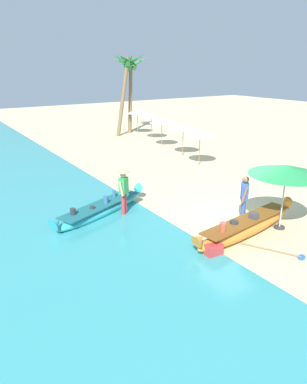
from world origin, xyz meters
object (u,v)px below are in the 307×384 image
object	(u,v)px
boat_cyan_midground	(101,209)
cooler_box	(213,251)
boat_orange_foreground	(247,227)
person_tourist_customer	(244,197)
person_vendor_hatted	(124,189)
patio_umbrella_large	(287,170)
palm_tree_leaning_seaward	(131,70)
paddle	(280,252)
palm_tree_tall_inland	(127,69)

from	to	relation	value
boat_cyan_midground	cooler_box	distance (m)	4.62
boat_orange_foreground	cooler_box	world-z (taller)	boat_orange_foreground
boat_cyan_midground	person_tourist_customer	distance (m)	5.01
person_vendor_hatted	cooler_box	bearing A→B (deg)	-80.29
boat_orange_foreground	person_tourist_customer	distance (m)	1.20
patio_umbrella_large	cooler_box	bearing A→B (deg)	-175.51
palm_tree_leaning_seaward	paddle	world-z (taller)	palm_tree_leaning_seaward
patio_umbrella_large	paddle	world-z (taller)	patio_umbrella_large
palm_tree_tall_inland	patio_umbrella_large	bearing A→B (deg)	-103.18
person_tourist_customer	cooler_box	distance (m)	2.86
boat_cyan_midground	person_tourist_customer	size ratio (longest dim) A/B	2.61
boat_cyan_midground	person_vendor_hatted	size ratio (longest dim) A/B	2.45
person_tourist_customer	cooler_box	size ratio (longest dim) A/B	3.35
person_vendor_hatted	person_tourist_customer	bearing A→B (deg)	-40.84
boat_cyan_midground	patio_umbrella_large	bearing A→B (deg)	-42.61
person_tourist_customer	palm_tree_leaning_seaward	world-z (taller)	palm_tree_leaning_seaward
palm_tree_leaning_seaward	cooler_box	size ratio (longest dim) A/B	11.73
boat_cyan_midground	person_vendor_hatted	xyz separation A→B (m)	(0.69, -0.45, 0.77)
person_vendor_hatted	paddle	distance (m)	5.53
palm_tree_tall_inland	cooler_box	xyz separation A→B (m)	(-7.28, -17.86, -4.64)
person_tourist_customer	palm_tree_tall_inland	world-z (taller)	palm_tree_tall_inland
person_vendor_hatted	person_tourist_customer	size ratio (longest dim) A/B	1.06
palm_tree_tall_inland	cooler_box	size ratio (longest dim) A/B	12.09
boat_orange_foreground	palm_tree_tall_inland	bearing A→B (deg)	72.54
boat_orange_foreground	boat_cyan_midground	size ratio (longest dim) A/B	1.12
boat_orange_foreground	person_vendor_hatted	bearing A→B (deg)	125.42
boat_cyan_midground	palm_tree_tall_inland	world-z (taller)	palm_tree_tall_inland
person_tourist_customer	cooler_box	bearing A→B (deg)	-152.93
patio_umbrella_large	cooler_box	distance (m)	3.65
boat_orange_foreground	person_tourist_customer	bearing A→B (deg)	50.88
boat_orange_foreground	palm_tree_tall_inland	world-z (taller)	palm_tree_tall_inland
boat_cyan_midground	palm_tree_tall_inland	xyz separation A→B (m)	(8.65, 13.44, 4.59)
boat_cyan_midground	paddle	size ratio (longest dim) A/B	2.51
palm_tree_leaning_seaward	cooler_box	distance (m)	20.79
boat_orange_foreground	person_tourist_customer	world-z (taller)	person_tourist_customer
boat_cyan_midground	cooler_box	size ratio (longest dim) A/B	8.73
palm_tree_tall_inland	person_tourist_customer	bearing A→B (deg)	-106.21
boat_orange_foreground	patio_umbrella_large	size ratio (longest dim) A/B	2.04
boat_cyan_midground	patio_umbrella_large	world-z (taller)	patio_umbrella_large
person_vendor_hatted	cooler_box	size ratio (longest dim) A/B	3.57
palm_tree_leaning_seaward	paddle	xyz separation A→B (m)	(-6.24, -19.49, -4.75)
patio_umbrella_large	palm_tree_leaning_seaward	bearing A→B (deg)	75.15
person_vendor_hatted	patio_umbrella_large	size ratio (longest dim) A/B	0.75
boat_cyan_midground	palm_tree_leaning_seaward	world-z (taller)	palm_tree_leaning_seaward
boat_orange_foreground	palm_tree_leaning_seaward	xyz separation A→B (m)	(6.22, 18.16, 4.46)
patio_umbrella_large	palm_tree_leaning_seaward	size ratio (longest dim) A/B	0.41
palm_tree_leaning_seaward	cooler_box	bearing A→B (deg)	-113.34
boat_orange_foreground	palm_tree_tall_inland	xyz separation A→B (m)	(5.47, 17.39, 4.54)
patio_umbrella_large	paddle	xyz separation A→B (m)	(-1.37, -1.12, -1.98)
cooler_box	paddle	xyz separation A→B (m)	(1.80, -0.87, -0.17)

